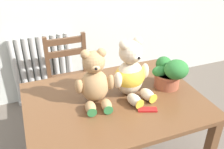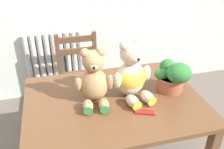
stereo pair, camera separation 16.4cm
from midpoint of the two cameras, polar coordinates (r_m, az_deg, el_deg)
radiator at (r=2.91m, az=-11.07°, el=1.30°), size 0.65×0.10×0.78m
dining_table at (r=1.76m, az=3.08°, el=-8.45°), size 1.19×0.89×0.72m
wooden_chair_behind at (r=2.53m, az=-5.56°, el=-0.82°), size 0.42×0.43×0.85m
teddy_bear_left at (r=1.60m, az=-1.22°, el=-1.26°), size 0.27×0.27×0.38m
teddy_bear_right at (r=1.67m, az=7.26°, el=-0.02°), size 0.29×0.32×0.41m
potted_plant at (r=1.80m, az=16.31°, el=-0.31°), size 0.23×0.27×0.24m
chocolate_bar at (r=1.60m, az=10.45°, el=-8.53°), size 0.13×0.09×0.01m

